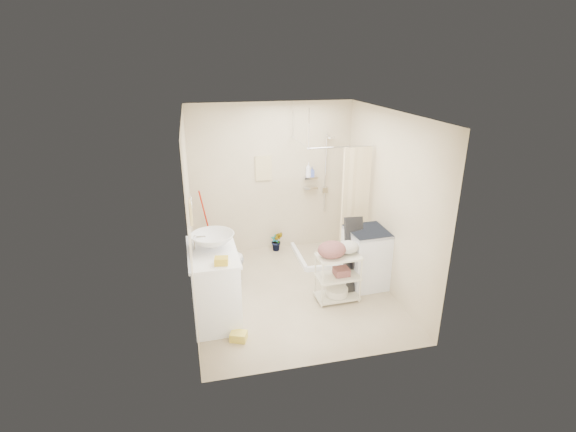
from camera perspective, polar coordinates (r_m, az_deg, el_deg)
name	(u,v)px	position (r m, az deg, el deg)	size (l,w,h in m)	color
floor	(293,291)	(6.31, 0.75, -10.27)	(3.20, 3.20, 0.00)	#B9AB8B
ceiling	(294,113)	(5.44, 0.89, 13.87)	(2.80, 3.20, 0.04)	silver
wall_back	(272,179)	(7.24, -2.19, 5.11)	(2.80, 0.04, 2.60)	beige
wall_front	(331,261)	(4.34, 5.85, -6.13)	(2.80, 0.04, 2.60)	beige
wall_left	(190,218)	(5.60, -13.23, -0.21)	(0.04, 3.20, 2.60)	beige
wall_right	(388,202)	(6.21, 13.47, 1.86)	(0.04, 3.20, 2.60)	beige
vanity	(214,284)	(5.61, -10.04, -9.13)	(0.62, 1.10, 0.97)	white
sink	(213,241)	(5.43, -10.26, -3.34)	(0.56, 0.56, 0.19)	silver
counter_basket	(221,261)	(5.01, -9.10, -6.08)	(0.16, 0.12, 0.09)	gold
floor_basket	(239,335)	(5.35, -6.78, -15.83)	(0.28, 0.22, 0.15)	#F8E050
toilet	(219,260)	(6.45, -9.40, -5.98)	(0.43, 0.75, 0.76)	silver
mop	(205,223)	(7.24, -11.35, -1.01)	(0.12, 0.12, 1.23)	#B31705
potted_plant_a	(276,243)	(7.50, -1.72, -3.70)	(0.16, 0.11, 0.29)	brown
potted_plant_b	(277,241)	(7.48, -1.50, -3.43)	(0.20, 0.16, 0.37)	brown
hanging_towel	(263,168)	(7.14, -3.37, 6.53)	(0.28, 0.03, 0.42)	beige
towel_ring	(191,210)	(5.36, -13.15, 0.76)	(0.04, 0.22, 0.34)	#F4D989
tp_holder	(197,255)	(5.88, -12.39, -5.30)	(0.08, 0.12, 0.14)	white
shower	(328,199)	(7.01, 5.54, 2.35)	(1.10, 1.10, 2.10)	white
shampoo_bottle_a	(308,170)	(7.26, 2.80, 6.32)	(0.10, 0.10, 0.25)	white
shampoo_bottle_b	(312,172)	(7.30, 3.31, 6.07)	(0.08, 0.08, 0.17)	#485DB9
washing_machine	(367,257)	(6.42, 10.79, -5.57)	(0.61, 0.63, 0.89)	silver
laundry_rack	(338,273)	(5.96, 6.84, -7.79)	(0.60, 0.35, 0.83)	beige
ironing_board	(355,254)	(6.20, 9.08, -5.16)	(0.32, 0.09, 1.14)	black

